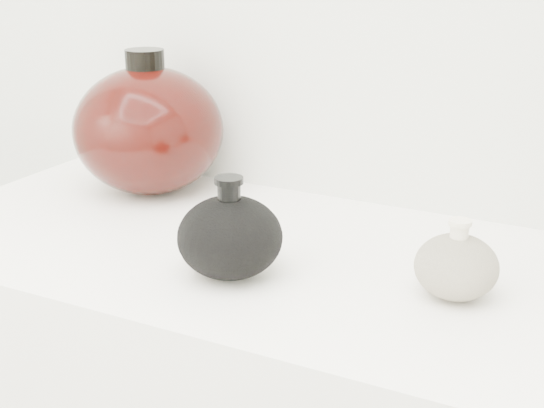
% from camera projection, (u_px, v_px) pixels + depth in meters
% --- Properties ---
extents(black_gourd_vase, '(0.15, 0.15, 0.13)m').
position_uv_depth(black_gourd_vase, '(230.00, 236.00, 0.95)').
color(black_gourd_vase, black).
rests_on(black_gourd_vase, display_counter).
extents(cream_gourd_vase, '(0.12, 0.12, 0.10)m').
position_uv_depth(cream_gourd_vase, '(456.00, 266.00, 0.89)').
color(cream_gourd_vase, beige).
rests_on(cream_gourd_vase, display_counter).
extents(left_round_pot, '(0.27, 0.27, 0.24)m').
position_uv_depth(left_round_pot, '(149.00, 130.00, 1.25)').
color(left_round_pot, black).
rests_on(left_round_pot, display_counter).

